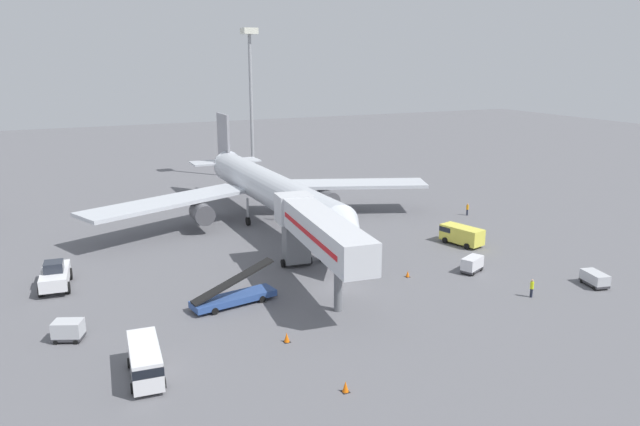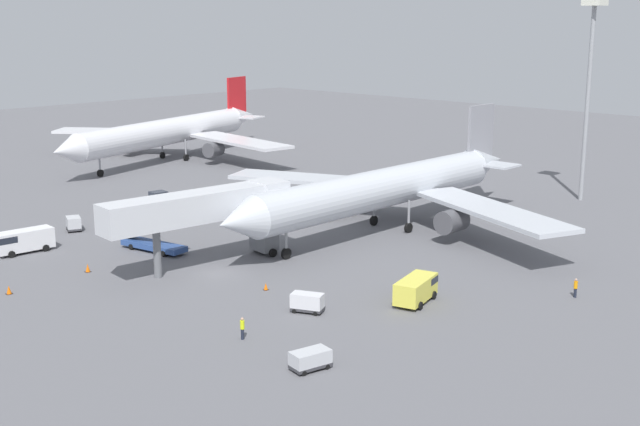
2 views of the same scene
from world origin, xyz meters
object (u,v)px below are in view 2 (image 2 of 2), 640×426
at_px(airplane_at_gate, 388,188).
at_px(baggage_cart_near_left, 307,302).
at_px(pushback_tug, 160,203).
at_px(safety_cone_charlie, 266,286).
at_px(jet_bridge, 209,209).
at_px(ground_crew_worker_foreground, 242,328).
at_px(baggage_cart_near_center, 310,359).
at_px(service_van_mid_right, 416,288).
at_px(airplane_background, 171,132).
at_px(apron_light_mast, 591,61).
at_px(safety_cone_alpha, 9,290).
at_px(belt_loader_truck, 154,243).
at_px(service_van_mid_center, 23,240).
at_px(baggage_cart_far_right, 74,223).
at_px(ground_crew_worker_midground, 576,287).
at_px(safety_cone_bravo, 88,268).

relative_size(airplane_at_gate, baggage_cart_near_left, 16.75).
height_order(pushback_tug, safety_cone_charlie, pushback_tug).
xyz_separation_m(jet_bridge, ground_crew_worker_foreground, (16.18, -10.11, -4.59)).
distance_m(baggage_cart_near_center, ground_crew_worker_foreground, 7.26).
height_order(pushback_tug, baggage_cart_near_center, pushback_tug).
xyz_separation_m(service_van_mid_right, airplane_background, (-71.96, 28.46, 3.56)).
relative_size(airplane_at_gate, apron_light_mast, 1.87).
bearing_deg(baggage_cart_near_center, airplane_at_gate, 121.62).
bearing_deg(apron_light_mast, safety_cone_alpha, -104.01).
bearing_deg(baggage_cart_near_center, pushback_tug, 155.71).
bearing_deg(airplane_background, baggage_cart_near_left, -28.41).
distance_m(belt_loader_truck, service_van_mid_center, 12.86).
bearing_deg(baggage_cart_near_center, baggage_cart_far_right, 169.24).
bearing_deg(service_van_mid_center, airplane_at_gate, 57.91).
bearing_deg(airplane_at_gate, safety_cone_charlie, -76.28).
xyz_separation_m(baggage_cart_near_left, airplane_background, (-67.26, 36.38, 3.88)).
bearing_deg(pushback_tug, jet_bridge, -24.46).
xyz_separation_m(service_van_mid_center, safety_cone_charlie, (25.93, 8.79, -0.98)).
relative_size(belt_loader_truck, service_van_mid_right, 1.46).
distance_m(service_van_mid_right, apron_light_mast, 49.84).
relative_size(service_van_mid_center, apron_light_mast, 0.23).
bearing_deg(service_van_mid_center, ground_crew_worker_midground, 28.80).
relative_size(safety_cone_charlie, apron_light_mast, 0.03).
bearing_deg(ground_crew_worker_midground, service_van_mid_center, -151.20).
relative_size(service_van_mid_center, baggage_cart_near_left, 2.04).
bearing_deg(safety_cone_bravo, airplane_at_gate, 72.42).
bearing_deg(apron_light_mast, belt_loader_truck, -110.41).
bearing_deg(pushback_tug, safety_cone_charlie, -19.94).
xyz_separation_m(airplane_at_gate, safety_cone_alpha, (-9.09, -39.18, -4.35)).
xyz_separation_m(airplane_at_gate, service_van_mid_center, (-20.21, -32.23, -3.42)).
bearing_deg(ground_crew_worker_foreground, service_van_mid_center, 179.95).
relative_size(airplane_at_gate, baggage_cart_far_right, 18.99).
distance_m(service_van_mid_right, ground_crew_worker_foreground, 15.78).
height_order(service_van_mid_center, safety_cone_alpha, service_van_mid_center).
distance_m(airplane_at_gate, jet_bridge, 22.41).
bearing_deg(baggage_cart_near_left, baggage_cart_near_center, -44.31).
bearing_deg(pushback_tug, baggage_cart_near_left, -18.77).
height_order(airplane_at_gate, airplane_background, airplane_at_gate).
relative_size(jet_bridge, service_van_mid_center, 3.35).
distance_m(service_van_mid_center, baggage_cart_near_left, 33.22).
distance_m(service_van_mid_center, ground_crew_worker_midground, 52.47).
bearing_deg(ground_crew_worker_foreground, safety_cone_charlie, 128.90).
distance_m(safety_cone_alpha, safety_cone_bravo, 8.00).
relative_size(jet_bridge, airplane_background, 0.39).
xyz_separation_m(service_van_mid_right, ground_crew_worker_foreground, (-4.06, -15.25, -0.29)).
relative_size(jet_bridge, baggage_cart_near_left, 6.83).
xyz_separation_m(jet_bridge, safety_cone_bravo, (-6.56, -9.08, -5.10)).
bearing_deg(ground_crew_worker_foreground, safety_cone_bravo, 177.40).
xyz_separation_m(jet_bridge, baggage_cart_near_center, (23.43, -10.49, -4.74)).
height_order(baggage_cart_near_left, ground_crew_worker_midground, ground_crew_worker_midground).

